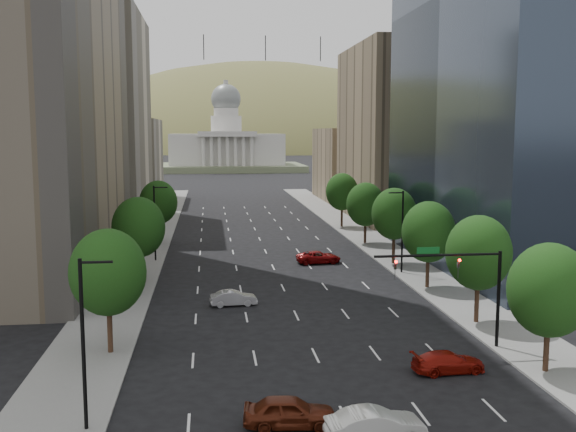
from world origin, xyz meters
name	(u,v)px	position (x,y,z in m)	size (l,w,h in m)	color
sidewalk_left	(134,270)	(-15.50, 60.00, 0.07)	(6.00, 200.00, 0.15)	slate
sidewalk_right	(406,263)	(15.50, 60.00, 0.07)	(6.00, 200.00, 0.15)	slate
midrise_cream_left	(102,119)	(-25.00, 103.00, 17.50)	(14.00, 30.00, 35.00)	beige
filler_left	(127,160)	(-25.00, 136.00, 9.00)	(14.00, 26.00, 18.00)	beige
parking_tan_right	(393,133)	(25.00, 100.00, 15.00)	(14.00, 30.00, 30.00)	#8C7759
filler_right	(352,164)	(25.00, 133.00, 8.00)	(14.00, 26.00, 16.00)	#8C7759
tree_right_0	(549,290)	(14.00, 25.00, 5.39)	(5.20, 5.20, 8.39)	#382316
tree_right_1	(479,253)	(14.00, 36.00, 5.75)	(5.20, 5.20, 8.75)	#382316
tree_right_2	(429,232)	(14.00, 48.00, 5.60)	(5.20, 5.20, 8.61)	#382316
tree_right_3	(394,214)	(14.00, 60.00, 5.89)	(5.20, 5.20, 8.89)	#382316
tree_right_4	(365,204)	(14.00, 74.00, 5.46)	(5.20, 5.20, 8.46)	#382316
tree_right_5	(342,192)	(14.00, 90.00, 5.75)	(5.20, 5.20, 8.75)	#382316
tree_left_0	(108,272)	(-14.00, 32.00, 5.75)	(5.20, 5.20, 8.75)	#382316
tree_left_1	(138,227)	(-14.00, 52.00, 5.96)	(5.20, 5.20, 8.97)	#382316
tree_left_2	(158,202)	(-14.00, 78.00, 5.68)	(5.20, 5.20, 8.68)	#382316
streetlight_rn	(402,229)	(13.44, 55.00, 4.84)	(1.70, 0.20, 9.00)	black
streetlight_ls	(84,340)	(-13.44, 20.00, 4.84)	(1.70, 0.20, 9.00)	black
streetlight_ln	(155,221)	(-13.44, 65.00, 4.84)	(1.70, 0.20, 9.00)	black
traffic_signal	(465,278)	(10.53, 30.00, 5.17)	(9.12, 0.40, 7.38)	black
capitol	(227,149)	(0.00, 249.71, 8.58)	(60.00, 40.00, 35.20)	#596647
foothills	(254,189)	(34.67, 599.39, -37.78)	(720.00, 413.00, 263.00)	olive
car_white	(376,426)	(0.93, 17.15, 0.82)	(1.74, 4.98, 1.64)	silver
car_red_near	(448,362)	(7.90, 25.85, 0.68)	(1.91, 4.70, 1.36)	maroon
car_maroon	(290,412)	(-3.10, 19.28, 0.82)	(1.93, 4.79, 1.63)	#521C0D
car_silver	(233,298)	(-5.08, 43.82, 0.68)	(1.44, 4.12, 1.36)	#A9A9AE
car_red_far	(319,257)	(5.50, 61.64, 0.72)	(2.38, 5.17, 1.44)	maroon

